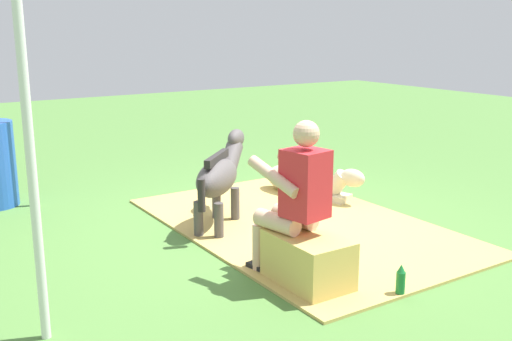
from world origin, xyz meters
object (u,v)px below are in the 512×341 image
pony_lying (305,180)px  soda_bottle (401,281)px  pony_standing (220,175)px  tent_pole_right (28,105)px  person_seated (295,195)px  tent_pole_left (32,168)px  hay_bale (308,261)px

pony_lying → soda_bottle: pony_lying is taller
soda_bottle → pony_lying: bearing=-22.8°
pony_standing → pony_lying: 1.49m
pony_lying → tent_pole_right: tent_pole_right is taller
person_seated → soda_bottle: 1.01m
tent_pole_left → hay_bale: bearing=-98.3°
person_seated → tent_pole_right: bearing=20.8°
pony_lying → tent_pole_right: bearing=64.4°
pony_lying → tent_pole_right: 3.19m
pony_standing → tent_pole_left: 2.51m
hay_bale → tent_pole_right: 3.67m
pony_lying → pony_standing: bearing=107.0°
pony_standing → tent_pole_left: size_ratio=0.48×
hay_bale → pony_standing: (1.59, -0.14, 0.33)m
hay_bale → tent_pole_right: bearing=20.2°
soda_bottle → tent_pole_left: 2.69m
tent_pole_right → pony_lying: bearing=-115.6°
person_seated → tent_pole_right: tent_pole_right is taller
pony_standing → soda_bottle: bearing=-171.6°
pony_standing → soda_bottle: 2.19m
tent_pole_left → tent_pole_right: 3.14m
hay_bale → pony_lying: size_ratio=0.50×
pony_standing → soda_bottle: (-2.13, -0.31, -0.41)m
hay_bale → tent_pole_right: size_ratio=0.30×
person_seated → tent_pole_left: (0.12, 1.89, 0.43)m
tent_pole_left → pony_lying: bearing=-63.1°
person_seated → pony_lying: bearing=-39.7°
person_seated → soda_bottle: bearing=-145.5°
soda_bottle → tent_pole_left: size_ratio=0.11×
hay_bale → pony_standing: pony_standing is taller
pony_lying → tent_pole_right: size_ratio=0.60×
tent_pole_left → tent_pole_right: same height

